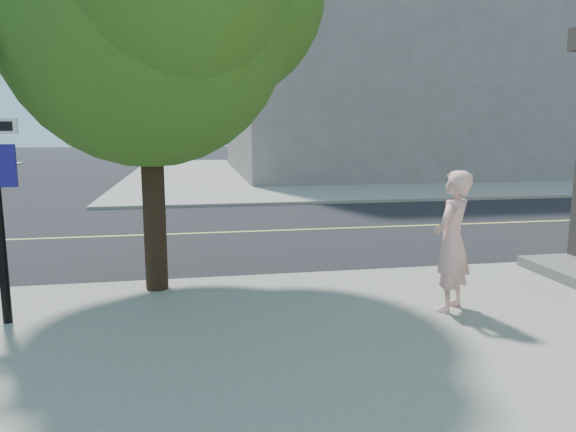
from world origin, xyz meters
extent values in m
plane|color=black|center=(0.00, 0.00, 0.00)|extent=(140.00, 140.00, 0.00)
cube|color=black|center=(0.00, 4.50, 0.01)|extent=(140.00, 9.00, 0.01)
cube|color=gray|center=(13.50, 21.50, 0.06)|extent=(29.00, 25.00, 0.12)
cube|color=slate|center=(14.00, 22.00, 7.12)|extent=(18.00, 16.00, 14.00)
imported|color=#EFAFA3|center=(5.97, -2.27, 1.11)|extent=(0.85, 0.83, 1.97)
cylinder|color=black|center=(1.84, -0.50, 1.87)|extent=(0.35, 0.35, 3.50)
sphere|color=#34621A|center=(1.84, -0.50, 4.21)|extent=(4.28, 4.28, 4.28)
camera|label=1|loc=(2.45, -8.94, 2.67)|focal=33.01mm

